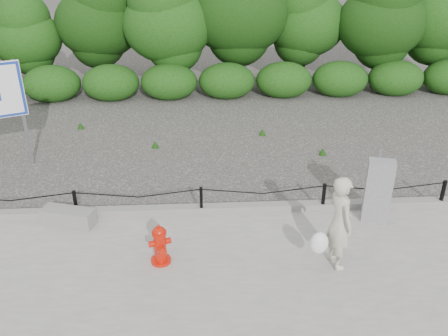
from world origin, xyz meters
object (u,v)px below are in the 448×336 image
pedestrian (338,224)px  fire_hydrant (160,245)px  utility_cabinet (378,191)px  concrete_block (68,217)px

pedestrian → fire_hydrant: bearing=71.2°
fire_hydrant → utility_cabinet: size_ratio=0.52×
fire_hydrant → concrete_block: (-1.88, 1.30, -0.19)m
pedestrian → utility_cabinet: size_ratio=1.17×
pedestrian → utility_cabinet: bearing=-55.8°
fire_hydrant → pedestrian: 3.03m
concrete_block → pedestrian: bearing=-17.3°
fire_hydrant → concrete_block: size_ratio=0.73×
fire_hydrant → pedestrian: pedestrian is taller
concrete_block → utility_cabinet: bearing=-1.7°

